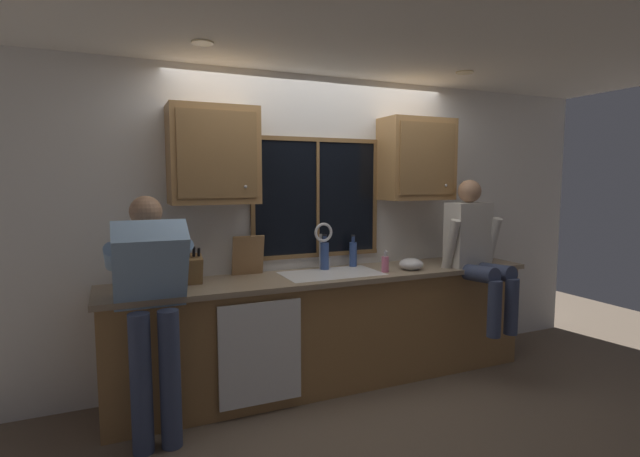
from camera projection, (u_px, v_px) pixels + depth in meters
The scene contains 25 objects.
back_wall at pixel (314, 226), 4.15m from camera, with size 5.89×0.12×2.55m, color silver.
ceiling at pixel (436, 11), 2.50m from camera, with size 5.89×4.40×0.04m, color white.
ceiling_downlight_left at pixel (202, 43), 3.00m from camera, with size 0.14×0.14×0.01m, color #FFEAB2.
ceiling_downlight_right at pixel (465, 72), 3.83m from camera, with size 0.14×0.14×0.01m, color #FFEAB2.
window_glass at pixel (317, 198), 4.06m from camera, with size 1.10×0.02×0.95m, color black.
window_frame_top at pixel (317, 140), 4.00m from camera, with size 1.17×0.02×0.04m, color brown.
window_frame_bottom at pixel (317, 255), 4.10m from camera, with size 1.17×0.02×0.04m, color brown.
window_frame_left at pixel (253, 199), 3.83m from camera, with size 0.04×0.02×0.95m, color brown.
window_frame_right at pixel (375, 197), 4.28m from camera, with size 0.04×0.02×0.95m, color brown.
window_mullion_center at pixel (317, 198), 4.05m from camera, with size 0.02×0.02×0.95m, color brown.
lower_cabinet_run at pixel (331, 330), 3.92m from camera, with size 3.49×0.58×0.88m, color olive.
countertop at pixel (332, 276), 3.85m from camera, with size 3.55×0.62×0.04m, color gray.
dishwasher_front at pixel (261, 354), 3.35m from camera, with size 0.60×0.02×0.74m, color white.
upper_cabinet_left at pixel (213, 155), 3.52m from camera, with size 0.65×0.36×0.72m.
upper_cabinet_right at pixel (417, 159), 4.24m from camera, with size 0.65×0.36×0.72m.
sink at pixel (331, 285), 3.87m from camera, with size 0.80×0.46×0.21m.
faucet at pixel (323, 240), 4.00m from camera, with size 0.18×0.09×0.40m.
person_standing at pixel (151, 293), 3.00m from camera, with size 0.53×0.68×1.58m.
person_sitting_on_counter at pixel (476, 247), 4.09m from camera, with size 0.54×0.61×1.26m.
knife_block at pixel (193, 270), 3.45m from camera, with size 0.12×0.18×0.32m.
cutting_board at pixel (248, 255), 3.79m from camera, with size 0.25×0.02×0.32m, color #997047.
mixing_bowl at pixel (411, 264), 4.02m from camera, with size 0.20×0.20×0.10m, color silver.
soap_dispenser at pixel (385, 264), 3.92m from camera, with size 0.06×0.07×0.18m.
bottle_green_glass at pixel (325, 255), 4.02m from camera, with size 0.07×0.07×0.30m.
bottle_tall_clear at pixel (353, 253), 4.16m from camera, with size 0.07×0.07×0.28m.
Camera 1 is at (-1.61, -3.74, 1.68)m, focal length 26.64 mm.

